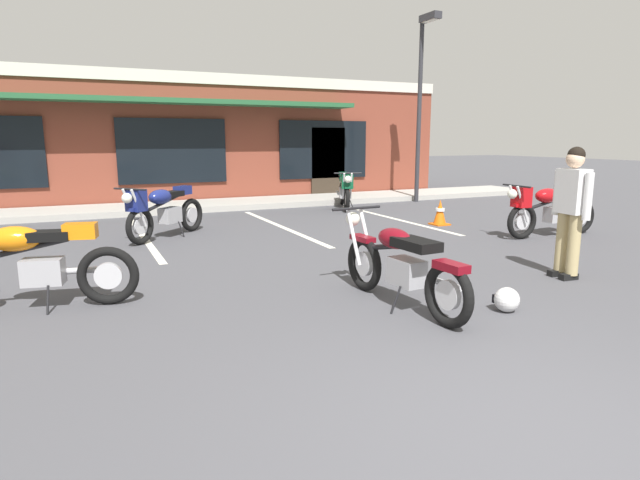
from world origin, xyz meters
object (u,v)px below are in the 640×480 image
at_px(motorcycle_green_cafe_racer, 345,188).
at_px(motorcycle_foreground_classic, 401,264).
at_px(helmet_on_pavement, 507,300).
at_px(motorcycle_blue_standard, 163,209).
at_px(traffic_cone, 440,213).
at_px(parking_lot_lamp_post, 422,84).
at_px(motorcycle_black_cruiser, 21,261).
at_px(person_in_black_shirt, 571,205).
at_px(motorcycle_orange_scrambler, 548,208).

bearing_deg(motorcycle_green_cafe_racer, motorcycle_foreground_classic, -113.13).
bearing_deg(helmet_on_pavement, motorcycle_blue_standard, 114.47).
height_order(helmet_on_pavement, traffic_cone, traffic_cone).
bearing_deg(parking_lot_lamp_post, motorcycle_black_cruiser, -146.26).
bearing_deg(motorcycle_black_cruiser, helmet_on_pavement, -25.62).
distance_m(motorcycle_black_cruiser, motorcycle_blue_standard, 4.03).
distance_m(motorcycle_black_cruiser, person_in_black_shirt, 6.42).
bearing_deg(traffic_cone, person_in_black_shirt, -105.74).
bearing_deg(motorcycle_blue_standard, person_in_black_shirt, -49.19).
bearing_deg(helmet_on_pavement, parking_lot_lamp_post, 60.16).
xyz_separation_m(motorcycle_blue_standard, motorcycle_green_cafe_racer, (4.85, 2.30, 0.00)).
xyz_separation_m(motorcycle_orange_scrambler, person_in_black_shirt, (-2.11, -2.23, 0.42)).
distance_m(person_in_black_shirt, helmet_on_pavement, 2.03).
xyz_separation_m(motorcycle_foreground_classic, traffic_cone, (3.78, 4.26, -0.20)).
bearing_deg(motorcycle_green_cafe_racer, motorcycle_black_cruiser, -139.36).
distance_m(motorcycle_foreground_classic, motorcycle_green_cafe_racer, 8.03).
relative_size(motorcycle_black_cruiser, motorcycle_blue_standard, 1.23).
bearing_deg(motorcycle_orange_scrambler, traffic_cone, 115.97).
bearing_deg(motorcycle_orange_scrambler, parking_lot_lamp_post, 79.35).
height_order(motorcycle_foreground_classic, motorcycle_green_cafe_racer, same).
height_order(person_in_black_shirt, helmet_on_pavement, person_in_black_shirt).
relative_size(motorcycle_black_cruiser, traffic_cone, 3.93).
distance_m(motorcycle_foreground_classic, motorcycle_orange_scrambler, 5.26).
distance_m(motorcycle_black_cruiser, helmet_on_pavement, 5.05).
bearing_deg(traffic_cone, motorcycle_green_cafe_racer, 101.23).
relative_size(motorcycle_blue_standard, parking_lot_lamp_post, 0.34).
relative_size(motorcycle_green_cafe_racer, person_in_black_shirt, 1.19).
bearing_deg(motorcycle_black_cruiser, motorcycle_blue_standard, 61.19).
bearing_deg(motorcycle_orange_scrambler, motorcycle_black_cruiser, -174.64).
bearing_deg(person_in_black_shirt, motorcycle_blue_standard, 130.81).
relative_size(motorcycle_green_cafe_racer, motorcycle_orange_scrambler, 0.95).
height_order(motorcycle_blue_standard, parking_lot_lamp_post, parking_lot_lamp_post).
bearing_deg(traffic_cone, motorcycle_black_cruiser, -159.92).
height_order(motorcycle_black_cruiser, motorcycle_blue_standard, same).
relative_size(motorcycle_black_cruiser, motorcycle_orange_scrambler, 0.99).
bearing_deg(traffic_cone, motorcycle_blue_standard, 171.47).
relative_size(motorcycle_orange_scrambler, parking_lot_lamp_post, 0.42).
relative_size(motorcycle_orange_scrambler, helmet_on_pavement, 8.11).
height_order(motorcycle_black_cruiser, motorcycle_green_cafe_racer, same).
distance_m(motorcycle_green_cafe_racer, helmet_on_pavement, 8.33).
xyz_separation_m(motorcycle_green_cafe_racer, parking_lot_lamp_post, (2.59, 0.43, 2.71)).
relative_size(motorcycle_black_cruiser, helmet_on_pavement, 8.02).
bearing_deg(helmet_on_pavement, motorcycle_black_cruiser, 154.38).
height_order(motorcycle_black_cruiser, person_in_black_shirt, person_in_black_shirt).
relative_size(motorcycle_blue_standard, helmet_on_pavement, 6.53).
bearing_deg(person_in_black_shirt, traffic_cone, 74.26).
bearing_deg(motorcycle_black_cruiser, traffic_cone, 20.08).
xyz_separation_m(person_in_black_shirt, parking_lot_lamp_post, (3.14, 7.72, 2.29)).
bearing_deg(parking_lot_lamp_post, motorcycle_orange_scrambler, -100.65).
bearing_deg(parking_lot_lamp_post, motorcycle_foreground_classic, -126.31).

